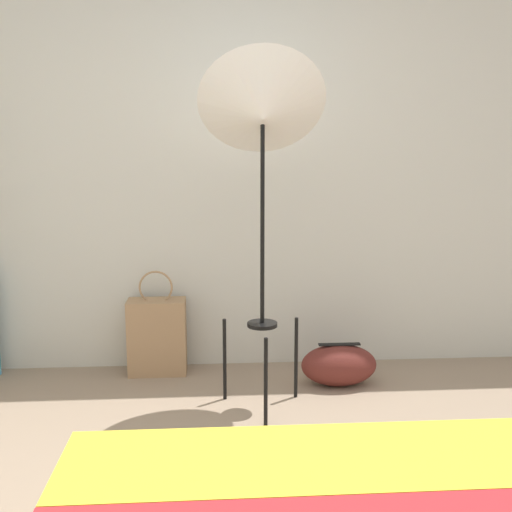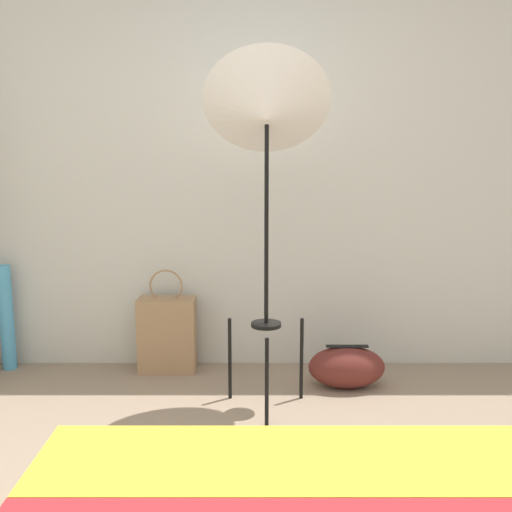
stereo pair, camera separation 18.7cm
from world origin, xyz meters
name	(u,v)px [view 1 (the left image)]	position (x,y,z in m)	size (l,w,h in m)	color
wall_back	(241,160)	(0.00, 2.09, 1.30)	(8.00, 0.05, 2.60)	beige
photo_umbrella	(263,116)	(0.08, 1.39, 1.53)	(0.65, 0.53, 1.85)	black
tote_bag	(157,336)	(-0.53, 1.93, 0.24)	(0.35, 0.18, 0.65)	#9E7A56
duffel_bag	(339,365)	(0.55, 1.66, 0.12)	(0.44, 0.25, 0.25)	#5B231E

